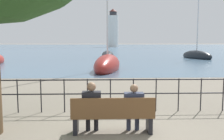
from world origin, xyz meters
name	(u,v)px	position (x,y,z in m)	size (l,w,h in m)	color
ground_plane	(113,132)	(0.00, 0.00, 0.00)	(1000.00, 1000.00, 0.00)	gray
harbor_water	(103,46)	(0.00, 159.35, 0.00)	(600.00, 300.00, 0.01)	slate
park_bench	(113,116)	(0.00, -0.06, 0.44)	(1.98, 0.45, 0.90)	brown
seated_person_left	(92,105)	(-0.51, 0.01, 0.69)	(0.45, 0.35, 1.24)	black
seated_person_right	(134,106)	(0.51, 0.01, 0.66)	(0.47, 0.35, 1.19)	#2D3347
promenade_railing	(110,90)	(0.00, 1.84, 0.69)	(13.03, 0.04, 1.05)	black
sailboat_0	(197,56)	(12.62, 27.92, 0.38)	(3.09, 6.53, 11.06)	black
sailboat_2	(108,55)	(0.48, 31.97, 0.31)	(1.78, 7.39, 9.44)	black
sailboat_3	(107,65)	(0.13, 14.08, 0.40)	(2.90, 7.42, 11.23)	maroon
harbor_lighthouse	(113,29)	(4.76, 116.63, 8.58)	(4.93, 4.93, 18.45)	white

